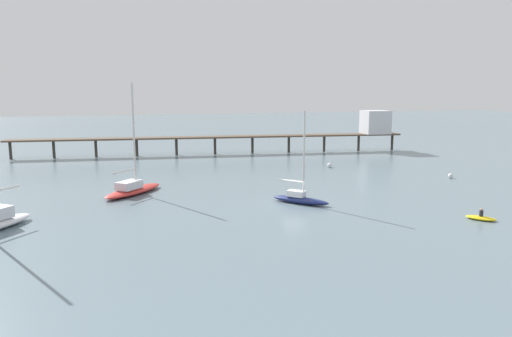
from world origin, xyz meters
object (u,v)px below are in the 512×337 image
object	(u,v)px
dinghy_yellow	(481,218)
sailboat_navy	(300,197)
pier	(310,129)
sailboat_red	(133,188)
mooring_buoy_inner	(330,165)
mooring_buoy_mid	(451,176)

from	to	relation	value
dinghy_yellow	sailboat_navy	bearing A→B (deg)	141.23
pier	sailboat_red	distance (m)	46.55
pier	sailboat_navy	xyz separation A→B (m)	(-18.07, -40.30, -3.93)
pier	sailboat_red	world-z (taller)	sailboat_red
pier	sailboat_navy	distance (m)	44.34
dinghy_yellow	sailboat_red	bearing A→B (deg)	145.65
pier	mooring_buoy_inner	world-z (taller)	pier
sailboat_red	mooring_buoy_mid	bearing A→B (deg)	-2.71
sailboat_navy	dinghy_yellow	xyz separation A→B (m)	(13.82, -11.10, -0.47)
dinghy_yellow	mooring_buoy_inner	xyz separation A→B (m)	(-0.30, 32.37, 0.17)
sailboat_red	mooring_buoy_inner	world-z (taller)	sailboat_red
sailboat_navy	pier	bearing A→B (deg)	65.85
dinghy_yellow	mooring_buoy_mid	world-z (taller)	dinghy_yellow
sailboat_red	mooring_buoy_inner	distance (m)	32.60
mooring_buoy_inner	sailboat_navy	bearing A→B (deg)	-122.44
sailboat_navy	mooring_buoy_inner	xyz separation A→B (m)	(13.52, 21.27, -0.30)
dinghy_yellow	mooring_buoy_mid	bearing A→B (deg)	58.32
pier	dinghy_yellow	size ratio (longest dim) A/B	25.62
sailboat_red	mooring_buoy_mid	xyz separation A→B (m)	(42.66, -2.02, -0.39)
sailboat_red	sailboat_navy	xyz separation A→B (m)	(17.06, -10.01, -0.05)
pier	sailboat_red	bearing A→B (deg)	-139.23
mooring_buoy_mid	mooring_buoy_inner	distance (m)	17.96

